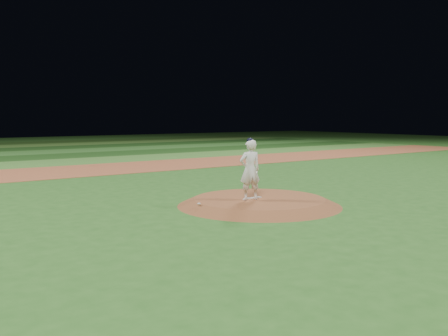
% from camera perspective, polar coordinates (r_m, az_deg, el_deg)
% --- Properties ---
extents(ground, '(120.00, 120.00, 0.00)m').
position_cam_1_polar(ground, '(16.88, 4.02, -4.29)').
color(ground, '#275C1D').
rests_on(ground, ground).
extents(infield_dirt_band, '(70.00, 6.00, 0.02)m').
position_cam_1_polar(infield_dirt_band, '(28.91, -14.19, -0.14)').
color(infield_dirt_band, '#9A512F').
rests_on(infield_dirt_band, ground).
extents(outfield_stripe_0, '(70.00, 5.00, 0.02)m').
position_cam_1_polar(outfield_stripe_0, '(34.05, -17.67, 0.66)').
color(outfield_stripe_0, '#3D762B').
rests_on(outfield_stripe_0, ground).
extents(outfield_stripe_1, '(70.00, 5.00, 0.02)m').
position_cam_1_polar(outfield_stripe_1, '(38.81, -20.02, 1.20)').
color(outfield_stripe_1, '#194014').
rests_on(outfield_stripe_1, ground).
extents(outfield_stripe_2, '(70.00, 5.00, 0.02)m').
position_cam_1_polar(outfield_stripe_2, '(43.62, -21.86, 1.62)').
color(outfield_stripe_2, '#2E6725').
rests_on(outfield_stripe_2, ground).
extents(outfield_stripe_3, '(70.00, 5.00, 0.02)m').
position_cam_1_polar(outfield_stripe_3, '(48.47, -23.33, 1.96)').
color(outfield_stripe_3, '#183F14').
rests_on(outfield_stripe_3, ground).
extents(pitchers_mound, '(5.50, 5.50, 0.25)m').
position_cam_1_polar(pitchers_mound, '(16.86, 4.03, -3.87)').
color(pitchers_mound, brown).
rests_on(pitchers_mound, ground).
extents(pitching_rubber, '(0.59, 0.15, 0.03)m').
position_cam_1_polar(pitching_rubber, '(16.81, 3.39, -3.42)').
color(pitching_rubber, silver).
rests_on(pitching_rubber, pitchers_mound).
extents(rosin_bag, '(0.11, 0.11, 0.06)m').
position_cam_1_polar(rosin_bag, '(15.57, -2.88, -4.10)').
color(rosin_bag, silver).
rests_on(rosin_bag, pitchers_mound).
extents(pitcher_on_mound, '(0.81, 0.63, 2.04)m').
position_cam_1_polar(pitcher_on_mound, '(16.32, 2.98, -0.19)').
color(pitcher_on_mound, white).
rests_on(pitcher_on_mound, pitchers_mound).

